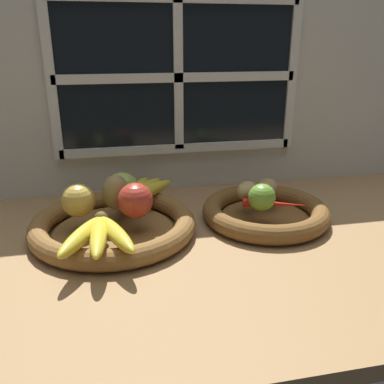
{
  "coord_description": "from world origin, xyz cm",
  "views": [
    {
      "loc": [
        -18.94,
        -81.68,
        40.39
      ],
      "look_at": [
        -1.62,
        2.0,
        8.44
      ],
      "focal_mm": 38.3,
      "sensor_mm": 36.0,
      "label": 1
    }
  ],
  "objects_px": {
    "pear_brown": "(116,192)",
    "banana_bunch_front": "(99,235)",
    "chili_pepper": "(275,204)",
    "potato_back": "(267,187)",
    "apple_green_back": "(122,189)",
    "banana_bunch_back": "(136,190)",
    "apple_red_right": "(135,201)",
    "apple_golden_left": "(78,200)",
    "fruit_bowl_right": "(265,212)",
    "potato_oblong": "(247,191)",
    "lime_near": "(262,197)",
    "fruit_bowl_left": "(114,225)"
  },
  "relations": [
    {
      "from": "fruit_bowl_left",
      "to": "lime_near",
      "type": "xyz_separation_m",
      "value": [
        0.33,
        -0.04,
        0.05
      ]
    },
    {
      "from": "apple_red_right",
      "to": "banana_bunch_front",
      "type": "height_order",
      "value": "apple_red_right"
    },
    {
      "from": "banana_bunch_front",
      "to": "chili_pepper",
      "type": "height_order",
      "value": "banana_bunch_front"
    },
    {
      "from": "fruit_bowl_left",
      "to": "apple_golden_left",
      "type": "bearing_deg",
      "value": 172.66
    },
    {
      "from": "apple_red_right",
      "to": "banana_bunch_back",
      "type": "relative_size",
      "value": 0.42
    },
    {
      "from": "banana_bunch_front",
      "to": "potato_oblong",
      "type": "relative_size",
      "value": 2.93
    },
    {
      "from": "potato_oblong",
      "to": "chili_pepper",
      "type": "relative_size",
      "value": 0.42
    },
    {
      "from": "lime_near",
      "to": "chili_pepper",
      "type": "distance_m",
      "value": 0.04
    },
    {
      "from": "fruit_bowl_right",
      "to": "lime_near",
      "type": "bearing_deg",
      "value": -123.69
    },
    {
      "from": "banana_bunch_front",
      "to": "chili_pepper",
      "type": "relative_size",
      "value": 1.25
    },
    {
      "from": "apple_golden_left",
      "to": "potato_back",
      "type": "xyz_separation_m",
      "value": [
        0.44,
        0.04,
        -0.02
      ]
    },
    {
      "from": "fruit_bowl_right",
      "to": "potato_oblong",
      "type": "distance_m",
      "value": 0.07
    },
    {
      "from": "apple_red_right",
      "to": "lime_near",
      "type": "height_order",
      "value": "apple_red_right"
    },
    {
      "from": "chili_pepper",
      "to": "potato_back",
      "type": "bearing_deg",
      "value": 100.57
    },
    {
      "from": "fruit_bowl_left",
      "to": "apple_green_back",
      "type": "xyz_separation_m",
      "value": [
        0.03,
        0.06,
        0.06
      ]
    },
    {
      "from": "potato_oblong",
      "to": "chili_pepper",
      "type": "bearing_deg",
      "value": -55.14
    },
    {
      "from": "fruit_bowl_left",
      "to": "banana_bunch_front",
      "type": "height_order",
      "value": "banana_bunch_front"
    },
    {
      "from": "chili_pepper",
      "to": "banana_bunch_front",
      "type": "bearing_deg",
      "value": -148.18
    },
    {
      "from": "apple_green_back",
      "to": "banana_bunch_back",
      "type": "bearing_deg",
      "value": 56.9
    },
    {
      "from": "apple_green_back",
      "to": "banana_bunch_front",
      "type": "bearing_deg",
      "value": -106.27
    },
    {
      "from": "fruit_bowl_right",
      "to": "banana_bunch_back",
      "type": "bearing_deg",
      "value": 159.15
    },
    {
      "from": "potato_oblong",
      "to": "chili_pepper",
      "type": "xyz_separation_m",
      "value": [
        0.05,
        -0.07,
        -0.01
      ]
    },
    {
      "from": "banana_bunch_back",
      "to": "chili_pepper",
      "type": "bearing_deg",
      "value": -26.15
    },
    {
      "from": "banana_bunch_front",
      "to": "fruit_bowl_right",
      "type": "bearing_deg",
      "value": 18.02
    },
    {
      "from": "apple_green_back",
      "to": "potato_back",
      "type": "bearing_deg",
      "value": -1.9
    },
    {
      "from": "pear_brown",
      "to": "banana_bunch_front",
      "type": "height_order",
      "value": "pear_brown"
    },
    {
      "from": "apple_red_right",
      "to": "apple_golden_left",
      "type": "bearing_deg",
      "value": 164.63
    },
    {
      "from": "apple_green_back",
      "to": "lime_near",
      "type": "height_order",
      "value": "apple_green_back"
    },
    {
      "from": "fruit_bowl_left",
      "to": "fruit_bowl_right",
      "type": "height_order",
      "value": "same"
    },
    {
      "from": "chili_pepper",
      "to": "fruit_bowl_left",
      "type": "bearing_deg",
      "value": -166.6
    },
    {
      "from": "pear_brown",
      "to": "banana_bunch_back",
      "type": "relative_size",
      "value": 0.45
    },
    {
      "from": "pear_brown",
      "to": "banana_bunch_back",
      "type": "bearing_deg",
      "value": 57.34
    },
    {
      "from": "apple_green_back",
      "to": "apple_golden_left",
      "type": "bearing_deg",
      "value": -153.34
    },
    {
      "from": "fruit_bowl_left",
      "to": "fruit_bowl_right",
      "type": "bearing_deg",
      "value": -0.0
    },
    {
      "from": "fruit_bowl_right",
      "to": "apple_red_right",
      "type": "height_order",
      "value": "apple_red_right"
    },
    {
      "from": "apple_green_back",
      "to": "potato_oblong",
      "type": "relative_size",
      "value": 1.23
    },
    {
      "from": "fruit_bowl_right",
      "to": "lime_near",
      "type": "xyz_separation_m",
      "value": [
        -0.03,
        -0.04,
        0.05
      ]
    },
    {
      "from": "fruit_bowl_right",
      "to": "potato_oblong",
      "type": "xyz_separation_m",
      "value": [
        -0.04,
        0.03,
        0.05
      ]
    },
    {
      "from": "banana_bunch_front",
      "to": "chili_pepper",
      "type": "xyz_separation_m",
      "value": [
        0.39,
        0.09,
        -0.01
      ]
    },
    {
      "from": "apple_green_back",
      "to": "potato_oblong",
      "type": "distance_m",
      "value": 0.29
    },
    {
      "from": "potato_oblong",
      "to": "lime_near",
      "type": "relative_size",
      "value": 1.01
    },
    {
      "from": "apple_golden_left",
      "to": "potato_back",
      "type": "distance_m",
      "value": 0.45
    },
    {
      "from": "lime_near",
      "to": "chili_pepper",
      "type": "height_order",
      "value": "lime_near"
    },
    {
      "from": "banana_bunch_back",
      "to": "fruit_bowl_left",
      "type": "bearing_deg",
      "value": -118.57
    },
    {
      "from": "apple_golden_left",
      "to": "apple_green_back",
      "type": "distance_m",
      "value": 0.11
    },
    {
      "from": "fruit_bowl_right",
      "to": "banana_bunch_front",
      "type": "xyz_separation_m",
      "value": [
        -0.38,
        -0.12,
        0.04
      ]
    },
    {
      "from": "fruit_bowl_right",
      "to": "potato_back",
      "type": "relative_size",
      "value": 4.3
    },
    {
      "from": "banana_bunch_back",
      "to": "banana_bunch_front",
      "type": "bearing_deg",
      "value": -110.57
    },
    {
      "from": "apple_red_right",
      "to": "chili_pepper",
      "type": "xyz_separation_m",
      "value": [
        0.31,
        -0.01,
        -0.03
      ]
    },
    {
      "from": "fruit_bowl_right",
      "to": "apple_red_right",
      "type": "bearing_deg",
      "value": -175.52
    }
  ]
}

